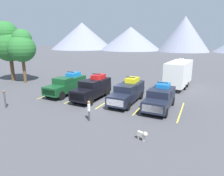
{
  "coord_description": "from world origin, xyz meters",
  "views": [
    {
      "loc": [
        8.82,
        -17.2,
        6.53
      ],
      "look_at": [
        0.0,
        1.72,
        1.2
      ],
      "focal_mm": 31.42,
      "sensor_mm": 36.0,
      "label": 1
    }
  ],
  "objects": [
    {
      "name": "lot_stripe_b",
      "position": [
        -3.71,
        0.72,
        0.0
      ],
      "size": [
        0.12,
        5.5,
        0.01
      ],
      "primitive_type": "cube",
      "color": "gold",
      "rests_on": "ground"
    },
    {
      "name": "pickup_truck_d",
      "position": [
        5.47,
        0.71,
        1.1
      ],
      "size": [
        2.27,
        5.24,
        2.42
      ],
      "color": "black",
      "rests_on": "ground"
    },
    {
      "name": "lot_stripe_c",
      "position": [
        0.0,
        0.72,
        0.0
      ],
      "size": [
        0.12,
        5.5,
        0.01
      ],
      "primitive_type": "cube",
      "color": "gold",
      "rests_on": "ground"
    },
    {
      "name": "person_b",
      "position": [
        0.88,
        -4.55,
        0.97
      ],
      "size": [
        0.29,
        0.35,
        1.69
      ],
      "color": "#3F3F42",
      "rests_on": "ground"
    },
    {
      "name": "tree_b",
      "position": [
        -18.18,
        3.68,
        5.93
      ],
      "size": [
        4.95,
        4.95,
        8.98
      ],
      "color": "brown",
      "rests_on": "ground"
    },
    {
      "name": "pickup_truck_b",
      "position": [
        -1.82,
        0.66,
        1.24
      ],
      "size": [
        2.19,
        5.53,
        2.71
      ],
      "color": "black",
      "rests_on": "ground"
    },
    {
      "name": "ground_plane",
      "position": [
        0.0,
        0.0,
        0.0
      ],
      "size": [
        240.0,
        240.0,
        0.0
      ],
      "primitive_type": "plane",
      "color": "#47474C"
    },
    {
      "name": "lot_stripe_d",
      "position": [
        3.71,
        0.72,
        0.0
      ],
      "size": [
        0.12,
        5.5,
        0.01
      ],
      "primitive_type": "cube",
      "color": "gold",
      "rests_on": "ground"
    },
    {
      "name": "tree_a",
      "position": [
        -15.37,
        3.62,
        5.4
      ],
      "size": [
        3.94,
        3.94,
        7.84
      ],
      "color": "brown",
      "rests_on": "ground"
    },
    {
      "name": "dog",
      "position": [
        5.76,
        -5.88,
        0.47
      ],
      "size": [
        0.82,
        0.46,
        0.71
      ],
      "color": "beige",
      "rests_on": "ground"
    },
    {
      "name": "lot_stripe_a",
      "position": [
        -7.43,
        0.72,
        0.0
      ],
      "size": [
        0.12,
        5.5,
        0.01
      ],
      "primitive_type": "cube",
      "color": "gold",
      "rests_on": "ground"
    },
    {
      "name": "pickup_truck_a",
      "position": [
        -5.63,
        1.12,
        1.19
      ],
      "size": [
        2.21,
        5.75,
        2.58
      ],
      "color": "#144723",
      "rests_on": "ground"
    },
    {
      "name": "camper_trailer_a",
      "position": [
        5.97,
        10.08,
        2.01
      ],
      "size": [
        3.01,
        8.13,
        3.81
      ],
      "color": "white",
      "rests_on": "ground"
    },
    {
      "name": "pickup_truck_c",
      "position": [
        2.04,
        1.21,
        1.14
      ],
      "size": [
        2.18,
        5.83,
        2.56
      ],
      "color": "black",
      "rests_on": "ground"
    },
    {
      "name": "mountain_ridge",
      "position": [
        -4.92,
        90.85,
        6.9
      ],
      "size": [
        163.47,
        45.08,
        16.91
      ],
      "color": "gray",
      "rests_on": "ground"
    },
    {
      "name": "lot_stripe_e",
      "position": [
        7.43,
        0.72,
        0.0
      ],
      "size": [
        0.12,
        5.5,
        0.01
      ],
      "primitive_type": "cube",
      "color": "gold",
      "rests_on": "ground"
    },
    {
      "name": "person_a",
      "position": [
        -8.07,
        -5.31,
        0.99
      ],
      "size": [
        0.34,
        0.31,
        1.73
      ],
      "color": "#3F3F42",
      "rests_on": "ground"
    }
  ]
}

